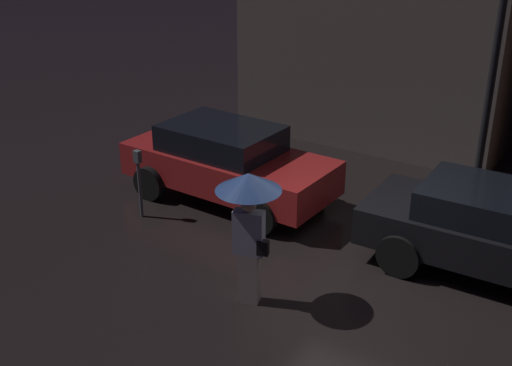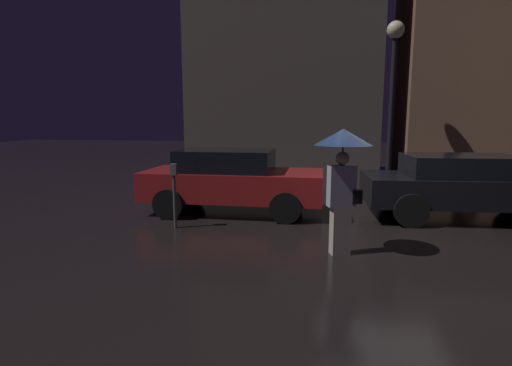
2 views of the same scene
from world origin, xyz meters
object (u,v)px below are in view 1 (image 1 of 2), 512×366
object	(u,v)px
parked_car_red	(227,161)
parking_meter	(139,176)
street_lamp_near	(501,19)
parked_car_black	(504,232)
pedestrian_with_umbrella	(249,207)

from	to	relation	value
parked_car_red	parking_meter	distance (m)	1.72
parking_meter	street_lamp_near	world-z (taller)	street_lamp_near
parked_car_red	street_lamp_near	xyz separation A→B (m)	(3.96, 2.65, 2.64)
parked_car_black	pedestrian_with_umbrella	bearing A→B (deg)	-138.01
parking_meter	street_lamp_near	xyz separation A→B (m)	(4.81, 4.15, 2.61)
parked_car_red	street_lamp_near	bearing A→B (deg)	35.23
parked_car_red	pedestrian_with_umbrella	world-z (taller)	pedestrian_with_umbrella
parked_car_red	street_lamp_near	world-z (taller)	street_lamp_near
pedestrian_with_umbrella	parking_meter	distance (m)	3.41
pedestrian_with_umbrella	street_lamp_near	world-z (taller)	street_lamp_near
parked_car_black	street_lamp_near	xyz separation A→B (m)	(-1.11, 2.62, 2.66)
parked_car_red	parking_meter	xyz separation A→B (m)	(-0.84, -1.50, 0.03)
parked_car_red	parked_car_black	size ratio (longest dim) A/B	0.95
street_lamp_near	pedestrian_with_umbrella	bearing A→B (deg)	-107.56
parked_car_black	pedestrian_with_umbrella	world-z (taller)	pedestrian_with_umbrella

